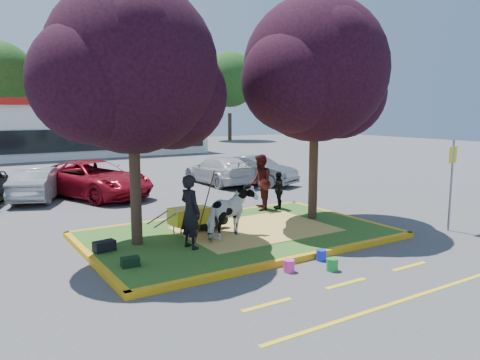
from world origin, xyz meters
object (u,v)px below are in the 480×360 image
sign_post (452,175)px  handler (190,212)px  cow (232,213)px  wheelbarrow (190,216)px  calf (207,222)px  car_silver (39,183)px  bucket_green (332,265)px  bucket_pink (289,266)px  bucket_blue (321,255)px

sign_post → handler: bearing=159.2°
cow → wheelbarrow: cow is taller
calf → car_silver: 8.93m
cow → bucket_green: (0.78, -3.03, -0.70)m
bucket_pink → bucket_blue: bearing=10.4°
cow → bucket_pink: cow is taller
wheelbarrow → bucket_green: 4.34m
sign_post → bucket_blue: sign_post is taller
bucket_green → bucket_pink: size_ratio=1.02×
sign_post → bucket_green: 5.64m
bucket_pink → car_silver: bearing=104.8°
car_silver → bucket_blue: bearing=133.4°
cow → bucket_pink: size_ratio=6.06×
bucket_blue → car_silver: bearing=110.0°
cow → bucket_blue: cow is taller
cow → bucket_green: bearing=170.0°
calf → bucket_pink: 3.68m
bucket_green → bucket_blue: size_ratio=1.07×
wheelbarrow → bucket_blue: size_ratio=7.49×
bucket_green → cow: bearing=104.5°
cow → handler: (-1.32, -0.23, 0.22)m
bucket_pink → car_silver: size_ratio=0.07×
wheelbarrow → sign_post: sign_post is taller
sign_post → calf: bearing=146.3°
wheelbarrow → car_silver: size_ratio=0.49×
calf → bucket_blue: (1.20, -3.47, -0.24)m
cow → bucket_pink: (-0.08, -2.57, -0.71)m
sign_post → bucket_blue: size_ratio=10.34×
bucket_green → bucket_blue: 0.72m
calf → bucket_green: bearing=-59.9°
handler → bucket_blue: 3.33m
car_silver → wheelbarrow: bearing=130.0°
handler → bucket_green: bearing=-153.2°
handler → bucket_green: (2.11, -2.80, -0.93)m
car_silver → cow: bearing=132.3°
calf → bucket_blue: 3.67m
car_silver → handler: bearing=124.6°
wheelbarrow → bucket_blue: bearing=-65.5°
bucket_pink → bucket_blue: bucket_pink is taller
bucket_pink → handler: bearing=117.9°
handler → sign_post: sign_post is taller
wheelbarrow → bucket_pink: bearing=-83.1°
handler → bucket_pink: handler is taller
car_silver → sign_post: bearing=152.1°
calf → wheelbarrow: wheelbarrow is taller
wheelbarrow → sign_post: (6.88, -3.27, 1.02)m
handler → cow: bearing=-90.4°
wheelbarrow → bucket_blue: (1.78, -3.37, -0.52)m
bucket_blue → car_silver: size_ratio=0.07×
handler → sign_post: bearing=-115.4°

